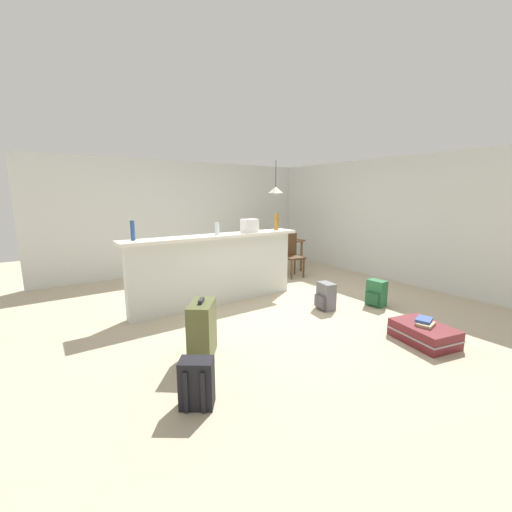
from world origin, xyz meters
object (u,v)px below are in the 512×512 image
(bottle_amber, at_px, (276,222))
(backpack_black, at_px, (197,383))
(bottle_clear, at_px, (217,229))
(pendant_lamp, at_px, (276,190))
(dining_chair_near_partition, at_px, (291,253))
(suitcase_flat_maroon, at_px, (424,333))
(bottle_blue, at_px, (133,231))
(suitcase_upright_olive, at_px, (202,329))
(dining_table, at_px, (276,244))
(grocery_bag, at_px, (250,226))
(book_stack, at_px, (425,322))
(backpack_green, at_px, (376,294))
(backpack_grey, at_px, (326,297))

(bottle_amber, relative_size, backpack_black, 0.71)
(bottle_clear, relative_size, pendant_lamp, 0.27)
(dining_chair_near_partition, relative_size, suitcase_flat_maroon, 1.06)
(backpack_black, bearing_deg, bottle_blue, 87.01)
(suitcase_upright_olive, bearing_deg, dining_table, 41.24)
(suitcase_flat_maroon, bearing_deg, grocery_bag, 106.09)
(pendant_lamp, xyz_separation_m, suitcase_flat_maroon, (-0.78, -3.94, -1.75))
(bottle_amber, distance_m, book_stack, 2.86)
(bottle_amber, xyz_separation_m, dining_table, (0.99, 1.27, -0.64))
(dining_chair_near_partition, height_order, backpack_black, dining_chair_near_partition)
(bottle_blue, relative_size, book_stack, 0.93)
(suitcase_flat_maroon, xyz_separation_m, suitcase_upright_olive, (-2.36, 1.16, 0.22))
(bottle_amber, bearing_deg, suitcase_flat_maroon, -85.93)
(bottle_amber, height_order, pendant_lamp, pendant_lamp)
(bottle_blue, xyz_separation_m, suitcase_upright_olive, (0.27, -1.57, -0.94))
(bottle_clear, distance_m, backpack_black, 2.76)
(bottle_clear, xyz_separation_m, pendant_lamp, (2.18, 1.33, 0.63))
(dining_chair_near_partition, bearing_deg, bottle_clear, -160.84)
(backpack_green, xyz_separation_m, backpack_grey, (-0.78, 0.35, 0.00))
(book_stack, bearing_deg, grocery_bag, 106.24)
(dining_table, xyz_separation_m, dining_chair_near_partition, (-0.01, -0.56, -0.13))
(bottle_clear, bearing_deg, dining_chair_near_partition, 19.16)
(dining_chair_near_partition, bearing_deg, backpack_green, -93.50)
(bottle_amber, relative_size, backpack_green, 0.71)
(bottle_amber, height_order, suitcase_flat_maroon, bottle_amber)
(grocery_bag, bearing_deg, book_stack, -73.76)
(dining_chair_near_partition, relative_size, backpack_grey, 2.21)
(bottle_amber, distance_m, backpack_black, 3.56)
(bottle_clear, height_order, pendant_lamp, pendant_lamp)
(bottle_blue, bearing_deg, backpack_black, -92.99)
(grocery_bag, height_order, suitcase_upright_olive, grocery_bag)
(dining_table, height_order, dining_chair_near_partition, dining_chair_near_partition)
(bottle_amber, distance_m, pendant_lamp, 1.71)
(backpack_black, bearing_deg, grocery_bag, 48.01)
(bottle_blue, relative_size, suitcase_upright_olive, 0.41)
(grocery_bag, bearing_deg, dining_chair_near_partition, 24.87)
(bottle_blue, distance_m, dining_chair_near_partition, 3.56)
(dining_table, xyz_separation_m, backpack_black, (-3.55, -3.49, -0.44))
(bottle_clear, distance_m, backpack_green, 2.73)
(dining_chair_near_partition, bearing_deg, backpack_black, -140.41)
(dining_table, height_order, backpack_grey, dining_table)
(suitcase_flat_maroon, bearing_deg, bottle_blue, 133.92)
(pendant_lamp, height_order, book_stack, pendant_lamp)
(suitcase_upright_olive, distance_m, backpack_grey, 2.26)
(suitcase_upright_olive, bearing_deg, bottle_amber, 34.65)
(bottle_amber, relative_size, book_stack, 1.01)
(grocery_bag, height_order, suitcase_flat_maroon, grocery_bag)
(bottle_amber, xyz_separation_m, backpack_grey, (0.06, -1.18, -1.08))
(suitcase_flat_maroon, bearing_deg, book_stack, 7.05)
(bottle_blue, relative_size, backpack_grey, 0.65)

